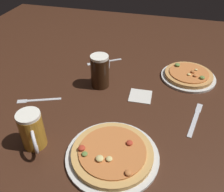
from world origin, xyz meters
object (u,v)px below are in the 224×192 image
object	(u,v)px
pizza_plate_near	(112,154)
fork_spare	(38,100)
pizza_plate_far	(188,75)
napkin_folded	(140,96)
fork_left	(104,62)
beer_mug_dark	(100,71)
knife_right	(195,119)
beer_mug_amber	(32,131)

from	to	relation	value
pizza_plate_near	fork_spare	world-z (taller)	pizza_plate_near
pizza_plate_near	pizza_plate_far	distance (m)	0.66
napkin_folded	fork_spare	size ratio (longest dim) A/B	0.53
napkin_folded	fork_left	distance (m)	0.38
beer_mug_dark	fork_spare	bearing A→B (deg)	-141.13
fork_left	knife_right	size ratio (longest dim) A/B	0.80
beer_mug_dark	fork_spare	world-z (taller)	beer_mug_dark
pizza_plate_near	beer_mug_amber	xyz separation A→B (m)	(-0.30, -0.02, 0.06)
pizza_plate_near	napkin_folded	size ratio (longest dim) A/B	3.21
napkin_folded	fork_spare	distance (m)	0.48
beer_mug_dark	fork_spare	distance (m)	0.33
beer_mug_amber	knife_right	xyz separation A→B (m)	(0.59, 0.30, -0.07)
fork_left	beer_mug_dark	bearing A→B (deg)	-77.07
pizza_plate_far	beer_mug_amber	size ratio (longest dim) A/B	1.87
pizza_plate_far	beer_mug_dark	size ratio (longest dim) A/B	1.70
pizza_plate_near	knife_right	distance (m)	0.40
knife_right	beer_mug_dark	bearing A→B (deg)	162.74
pizza_plate_near	fork_left	xyz separation A→B (m)	(-0.23, 0.65, -0.01)
pizza_plate_near	fork_spare	size ratio (longest dim) A/B	1.71
napkin_folded	knife_right	world-z (taller)	napkin_folded
beer_mug_dark	beer_mug_amber	world-z (taller)	beer_mug_dark
fork_left	knife_right	bearing A→B (deg)	-35.76
pizza_plate_far	fork_left	distance (m)	0.48
knife_right	fork_spare	size ratio (longest dim) A/B	1.17
pizza_plate_far	beer_mug_dark	world-z (taller)	beer_mug_dark
pizza_plate_near	beer_mug_amber	distance (m)	0.30
beer_mug_dark	beer_mug_amber	size ratio (longest dim) A/B	1.10
pizza_plate_near	fork_left	bearing A→B (deg)	109.06
pizza_plate_far	beer_mug_dark	bearing A→B (deg)	-157.33
fork_left	pizza_plate_far	bearing A→B (deg)	-5.77
beer_mug_dark	pizza_plate_far	bearing A→B (deg)	22.67
pizza_plate_near	knife_right	xyz separation A→B (m)	(0.29, 0.28, -0.01)
pizza_plate_near	beer_mug_amber	bearing A→B (deg)	-176.48
beer_mug_amber	fork_left	bearing A→B (deg)	84.08
beer_mug_dark	napkin_folded	distance (m)	0.23
pizza_plate_near	fork_left	distance (m)	0.69
fork_spare	beer_mug_amber	bearing A→B (deg)	-63.10
beer_mug_amber	napkin_folded	bearing A→B (deg)	50.07
fork_left	pizza_plate_near	bearing A→B (deg)	-70.94
knife_right	fork_left	bearing A→B (deg)	144.24
pizza_plate_far	fork_left	xyz separation A→B (m)	(-0.48, 0.05, -0.01)
pizza_plate_near	napkin_folded	xyz separation A→B (m)	(0.04, 0.38, -0.01)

